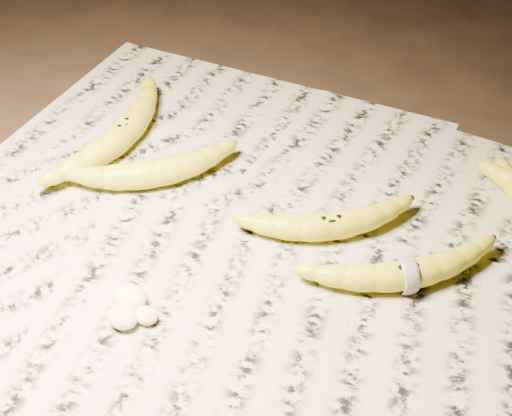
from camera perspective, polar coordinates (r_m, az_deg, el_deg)
The scene contains 10 objects.
ground at distance 0.81m, azimuth 0.66°, elevation -3.85°, with size 3.00×3.00×0.00m, color black.
newspaper_patch at distance 0.81m, azimuth -0.23°, elevation -3.00°, with size 0.90×0.70×0.01m, color #A09B89.
banana_left_a at distance 0.96m, azimuth -10.60°, elevation 6.06°, with size 0.22×0.06×0.04m, color yellow, non-canonical shape.
banana_left_b at distance 0.89m, azimuth -8.09°, elevation 2.97°, with size 0.19×0.06×0.04m, color yellow, non-canonical shape.
banana_center at distance 0.81m, azimuth 5.94°, elevation -1.26°, with size 0.18×0.05×0.03m, color yellow, non-canonical shape.
banana_taped at distance 0.77m, azimuth 11.93°, elevation -5.07°, with size 0.20×0.05×0.03m, color yellow, non-canonical shape.
measuring_tape at distance 0.77m, azimuth 11.93°, elevation -5.07°, with size 0.04×0.04×0.00m, color white.
flesh_chunk_a at distance 0.75m, azimuth -10.07°, elevation -6.83°, with size 0.04×0.03×0.02m, color beige.
flesh_chunk_b at distance 0.74m, azimuth -10.66°, elevation -8.39°, with size 0.03×0.03×0.02m, color beige.
flesh_chunk_c at distance 0.74m, azimuth -8.82°, elevation -8.30°, with size 0.03×0.02×0.02m, color beige.
Camera 1 is at (0.30, -0.48, 0.58)m, focal length 50.00 mm.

